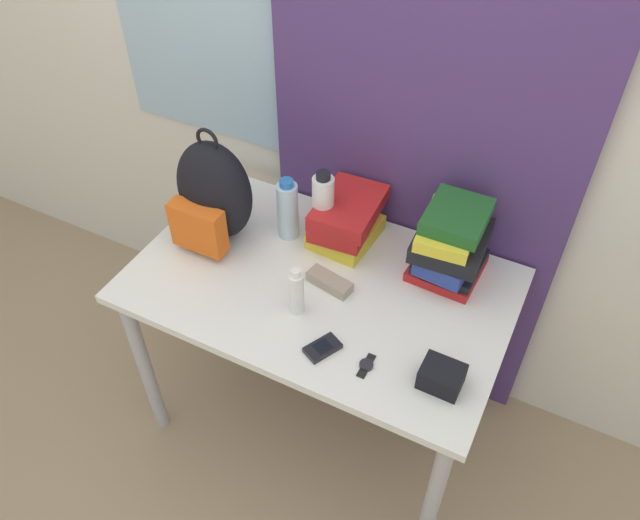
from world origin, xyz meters
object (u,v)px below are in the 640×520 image
at_px(book_stack_left, 347,220).
at_px(sunglasses_case, 330,282).
at_px(camera_pouch, 442,376).
at_px(cell_phone, 323,348).
at_px(backpack, 213,194).
at_px(book_stack_center, 451,244).
at_px(wristwatch, 366,365).
at_px(water_bottle, 288,210).
at_px(sports_bottle, 323,210).
at_px(sunscreen_bottle, 296,292).

relative_size(book_stack_left, sunglasses_case, 1.79).
bearing_deg(camera_pouch, cell_phone, -172.92).
distance_m(backpack, book_stack_center, 0.78).
relative_size(backpack, cell_phone, 3.53).
relative_size(backpack, camera_pouch, 3.60).
bearing_deg(wristwatch, water_bottle, 140.17).
bearing_deg(sports_bottle, sunscreen_bottle, -77.18).
xyz_separation_m(water_bottle, cell_phone, (0.33, -0.39, -0.10)).
bearing_deg(book_stack_center, book_stack_left, 179.62).
distance_m(water_bottle, sports_bottle, 0.13).
bearing_deg(backpack, sunscreen_bottle, -24.11).
distance_m(book_stack_center, sports_bottle, 0.43).
distance_m(sports_bottle, sunscreen_bottle, 0.33).
distance_m(book_stack_center, camera_pouch, 0.45).
relative_size(sunscreen_bottle, wristwatch, 1.98).
bearing_deg(water_bottle, sunglasses_case, -33.72).
bearing_deg(cell_phone, backpack, 152.71).
xyz_separation_m(sunscreen_bottle, sunglasses_case, (0.04, 0.14, -0.06)).
distance_m(book_stack_center, water_bottle, 0.55).
bearing_deg(book_stack_left, sunglasses_case, -77.66).
bearing_deg(sports_bottle, wristwatch, -50.03).
height_order(book_stack_center, sunscreen_bottle, book_stack_center).
height_order(water_bottle, camera_pouch, water_bottle).
relative_size(water_bottle, sports_bottle, 0.81).
relative_size(water_bottle, sunglasses_case, 1.46).
bearing_deg(book_stack_left, sports_bottle, -144.63).
distance_m(sports_bottle, cell_phone, 0.48).
distance_m(book_stack_left, sunscreen_bottle, 0.36).
bearing_deg(book_stack_center, sunglasses_case, -143.95).
height_order(book_stack_center, sports_bottle, sports_bottle).
distance_m(book_stack_center, sunglasses_case, 0.40).
bearing_deg(sunscreen_bottle, camera_pouch, -6.70).
xyz_separation_m(book_stack_left, sunscreen_bottle, (0.01, -0.36, -0.00)).
height_order(book_stack_left, wristwatch, book_stack_left).
height_order(book_stack_left, sports_bottle, sports_bottle).
bearing_deg(sunscreen_bottle, water_bottle, 123.24).
bearing_deg(water_bottle, book_stack_left, 20.68).
relative_size(sunglasses_case, camera_pouch, 1.35).
distance_m(sunscreen_bottle, cell_phone, 0.18).
bearing_deg(book_stack_center, sports_bottle, -174.08).
xyz_separation_m(book_stack_left, water_bottle, (-0.19, -0.07, 0.03)).
distance_m(sunscreen_bottle, sunglasses_case, 0.16).
height_order(water_bottle, sunscreen_bottle, water_bottle).
xyz_separation_m(book_stack_center, camera_pouch, (0.13, -0.42, -0.09)).
height_order(book_stack_center, sunglasses_case, book_stack_center).
height_order(water_bottle, wristwatch, water_bottle).
distance_m(water_bottle, sunscreen_bottle, 0.35).
xyz_separation_m(backpack, wristwatch, (0.68, -0.28, -0.17)).
bearing_deg(wristwatch, camera_pouch, 10.66).
xyz_separation_m(sports_bottle, sunscreen_bottle, (0.07, -0.32, -0.06)).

